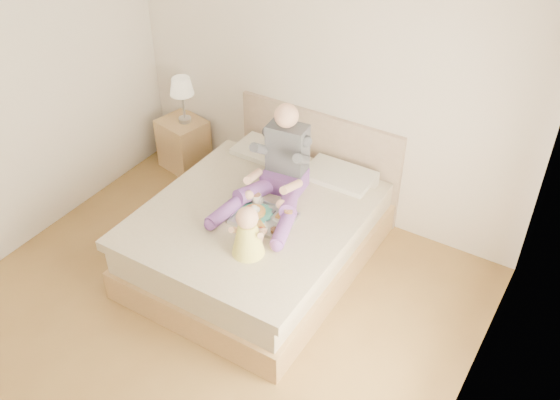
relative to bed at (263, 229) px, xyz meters
The scene contains 7 objects.
room 1.61m from the bed, 85.70° to the right, with size 4.02×4.22×2.71m.
bed is the anchor object (origin of this frame).
nightstand 1.73m from the bed, 152.53° to the left, with size 0.53×0.49×0.56m.
lamp 1.81m from the bed, 151.46° to the left, with size 0.24×0.24×0.50m.
adult 0.57m from the bed, 71.47° to the left, with size 0.70×1.03×0.83m.
tray 0.39m from the bed, 53.11° to the right, with size 0.50×0.40×0.14m.
baby 0.78m from the bed, 66.97° to the right, with size 0.29×0.39×0.43m.
Camera 1 is at (2.34, -2.44, 3.83)m, focal length 40.00 mm.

